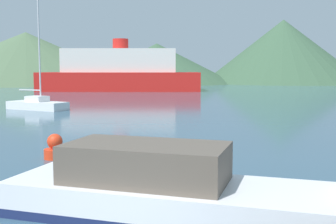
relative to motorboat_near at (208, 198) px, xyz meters
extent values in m
cube|color=silver|center=(-0.81, 0.18, -0.12)|extent=(7.37, 3.76, 0.74)
cube|color=#19234C|center=(-0.81, 0.18, -0.39)|extent=(7.41, 3.78, 0.20)
cube|color=brown|center=(-1.33, 0.30, 0.66)|extent=(3.75, 2.52, 0.81)
cube|color=white|center=(-13.03, 23.69, -0.17)|extent=(5.35, 3.62, 0.63)
cube|color=white|center=(-13.03, 23.69, 0.36)|extent=(1.88, 1.73, 0.44)
cylinder|color=#BCBCC1|center=(-12.68, 23.54, 4.28)|extent=(0.12, 0.12, 8.28)
cylinder|color=#BCBCC1|center=(-13.73, 23.99, 1.04)|extent=(2.14, 0.99, 0.10)
cube|color=red|center=(-12.32, 55.10, 0.89)|extent=(24.32, 11.20, 2.76)
cube|color=silver|center=(-12.32, 55.10, 3.99)|extent=(17.13, 9.25, 3.44)
cylinder|color=red|center=(-12.32, 55.10, 6.51)|extent=(2.36, 2.36, 1.60)
cylinder|color=red|center=(-5.29, 5.78, -0.31)|extent=(0.77, 0.77, 0.35)
sphere|color=red|center=(-5.29, 5.78, 0.13)|extent=(0.54, 0.54, 0.54)
cone|color=#4C6647|center=(-41.59, 89.44, 5.53)|extent=(54.58, 54.58, 12.03)
cone|color=#38563D|center=(-10.46, 90.42, 4.16)|extent=(36.96, 36.96, 9.30)
cone|color=#38563D|center=(19.37, 94.71, 7.02)|extent=(38.29, 38.29, 15.02)
camera|label=1|loc=(-0.18, -8.50, 2.63)|focal=45.00mm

